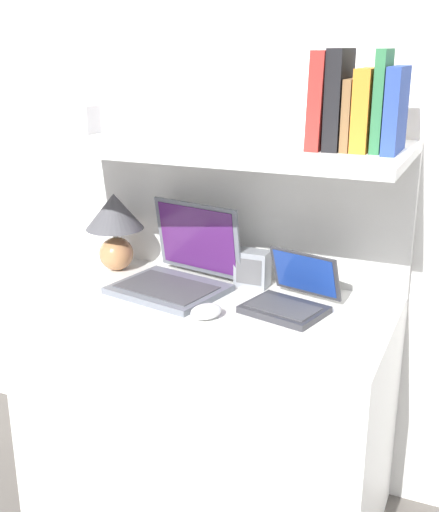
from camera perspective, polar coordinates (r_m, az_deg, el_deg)
wall_back at (r=2.14m, az=2.72°, el=10.19°), size 6.00×0.05×2.40m
desk at (r=2.12m, az=-1.12°, el=-13.75°), size 1.10×0.57×0.75m
back_riser at (r=2.26m, az=2.09°, el=-5.09°), size 1.10×0.04×1.21m
shelf at (r=1.88m, az=-0.39°, el=9.74°), size 1.10×0.52×0.03m
table_lamp at (r=2.22m, az=-9.30°, el=2.99°), size 0.20×0.20×0.27m
laptop_large at (r=2.06m, az=-3.71°, el=-1.46°), size 0.38×0.37×0.26m
laptop_small at (r=1.90m, az=6.35°, el=-3.74°), size 0.27×0.27×0.16m
computer_mouse at (r=1.84m, az=-1.21°, el=-4.95°), size 0.11×0.12×0.04m
router_box at (r=2.07m, az=2.95°, el=-1.12°), size 0.11×0.07×0.12m
book_blue at (r=1.73m, az=15.43°, el=12.41°), size 0.04×0.18×0.21m
book_green at (r=1.73m, az=14.23°, el=13.21°), size 0.03×0.13×0.26m
book_orange at (r=1.74m, az=12.83°, el=12.54°), size 0.04×0.15×0.21m
book_brown at (r=1.75m, az=11.64°, el=12.21°), size 0.02×0.15×0.18m
book_black at (r=1.75m, az=10.57°, el=13.51°), size 0.04×0.16×0.26m
book_red at (r=1.76m, az=9.17°, el=13.52°), size 0.04×0.18×0.25m
shelf_gadget at (r=2.10m, az=-12.18°, el=11.79°), size 0.10×0.08×0.09m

